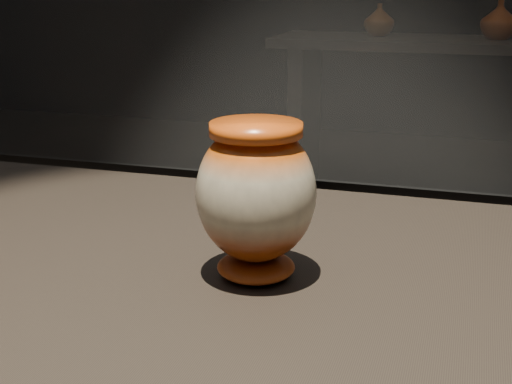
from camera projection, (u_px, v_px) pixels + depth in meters
main_vase at (256, 195)px, 0.78m from camera, size 0.16×0.16×0.18m
back_shelf at (459, 89)px, 3.83m from camera, size 2.00×0.60×0.90m
back_vase_left at (379, 20)px, 3.91m from camera, size 0.23×0.23×0.17m
back_vase_mid at (499, 20)px, 3.69m from camera, size 0.27×0.27×0.20m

